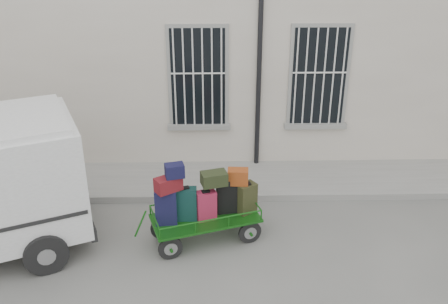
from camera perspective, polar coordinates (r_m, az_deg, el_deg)
ground at (r=9.51m, az=-0.68°, el=-9.97°), size 80.00×80.00×0.00m
building at (r=13.49m, az=-1.02°, el=14.67°), size 24.00×5.15×6.00m
sidewalk at (r=11.34m, az=-0.81°, el=-3.22°), size 24.00×1.70×0.15m
luggage_cart at (r=9.07m, az=-2.31°, el=-5.91°), size 2.32×1.43×1.68m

